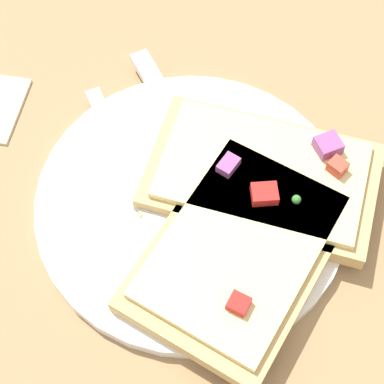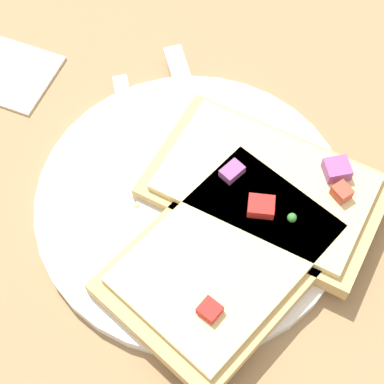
% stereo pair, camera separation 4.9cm
% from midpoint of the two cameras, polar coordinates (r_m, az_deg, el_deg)
% --- Properties ---
extents(ground_plane, '(4.00, 4.00, 0.00)m').
position_cam_midpoint_polar(ground_plane, '(0.51, -2.74, -1.46)').
color(ground_plane, '#9E7A51').
extents(plate, '(0.25, 0.25, 0.01)m').
position_cam_midpoint_polar(plate, '(0.51, -2.77, -1.14)').
color(plate, white).
rests_on(plate, ground).
extents(fork, '(0.13, 0.18, 0.01)m').
position_cam_midpoint_polar(fork, '(0.50, -7.32, -0.88)').
color(fork, silver).
rests_on(fork, plate).
extents(knife, '(0.14, 0.17, 0.01)m').
position_cam_midpoint_polar(knife, '(0.54, -3.71, 5.78)').
color(knife, silver).
rests_on(knife, plate).
extents(pizza_slice_main, '(0.17, 0.20, 0.03)m').
position_cam_midpoint_polar(pizza_slice_main, '(0.47, 1.33, -5.41)').
color(pizza_slice_main, tan).
rests_on(pizza_slice_main, plate).
extents(pizza_slice_corner, '(0.19, 0.12, 0.03)m').
position_cam_midpoint_polar(pizza_slice_corner, '(0.50, 3.54, 1.28)').
color(pizza_slice_corner, tan).
rests_on(pizza_slice_corner, plate).
extents(crumb_scatter, '(0.03, 0.10, 0.01)m').
position_cam_midpoint_polar(crumb_scatter, '(0.52, -3.60, 4.01)').
color(crumb_scatter, tan).
rests_on(crumb_scatter, plate).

